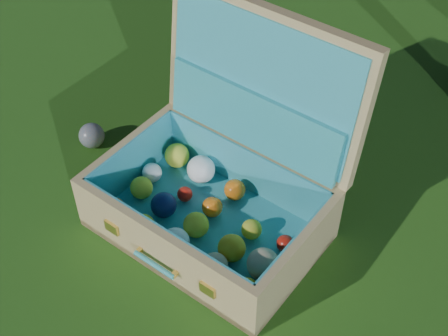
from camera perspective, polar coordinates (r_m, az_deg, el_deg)
ground at (r=1.72m, az=2.04°, el=-5.26°), size 60.00×60.00×0.00m
stray_ball at (r=1.95m, az=-12.01°, el=2.92°), size 0.08×0.08×0.08m
suitcase at (r=1.63m, az=0.01°, el=-0.46°), size 0.61×0.52×0.56m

